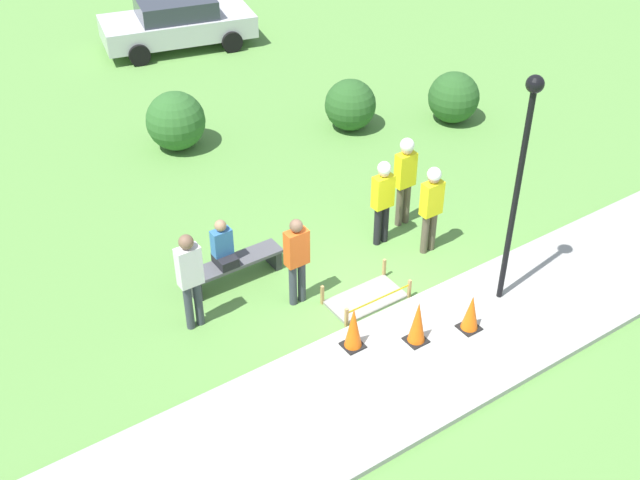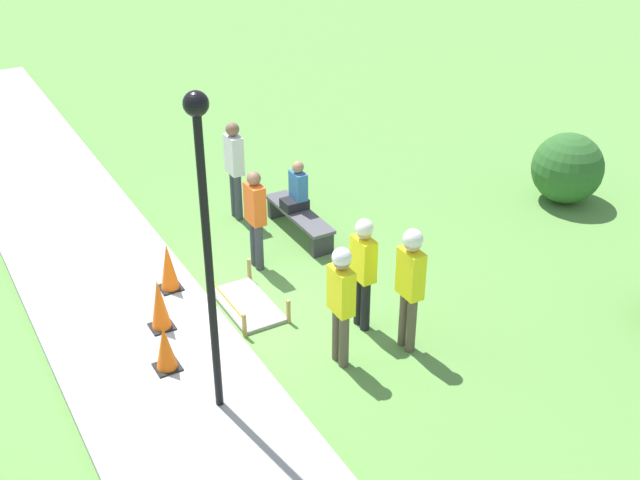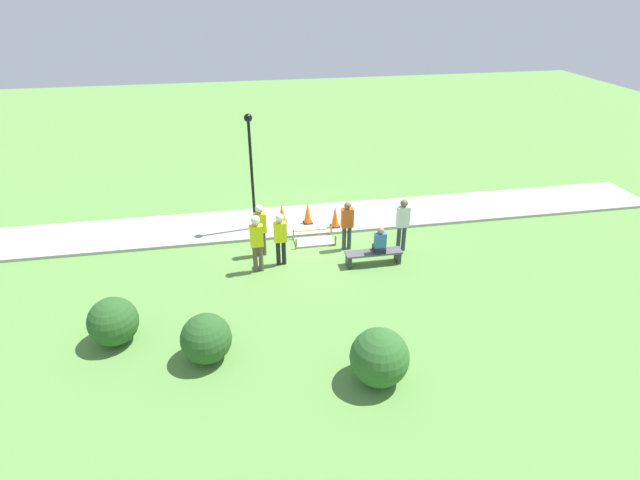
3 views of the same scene
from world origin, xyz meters
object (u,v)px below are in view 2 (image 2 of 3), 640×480
Objects in this scene: person_seated_on_bench at (297,190)px; traffic_cone_sidewalk_edge at (165,348)px; park_bench at (299,218)px; worker_supervisor at (410,278)px; traffic_cone_far_patch at (159,304)px; bystander_in_orange_shirt at (255,214)px; lamppost_near at (205,217)px; worker_assistant at (363,264)px; bystander_in_gray_shirt at (234,164)px; worker_trainee at (341,296)px; traffic_cone_near_patch at (168,267)px.

traffic_cone_sidewalk_edge is at bearing -51.91° from person_seated_on_bench.
park_bench is 3.77m from worker_supervisor.
bystander_in_orange_shirt is (-1.00, 2.03, 0.48)m from traffic_cone_far_patch.
lamppost_near is at bearing -40.06° from person_seated_on_bench.
traffic_cone_sidewalk_edge is 0.38× the size of park_bench.
bystander_in_orange_shirt is (-2.30, -0.60, -0.09)m from worker_assistant.
worker_supervisor is 4.84m from bystander_in_gray_shirt.
person_seated_on_bench is (-1.79, 3.21, 0.29)m from traffic_cone_far_patch.
bystander_in_gray_shirt is at bearing 138.31° from traffic_cone_far_patch.
worker_supervisor is at bearing 20.24° from worker_assistant.
bystander_in_orange_shirt is (-2.87, 0.12, -0.11)m from worker_trainee.
traffic_cone_far_patch is 0.20× the size of lamppost_near.
lamppost_near is at bearing -33.64° from bystander_in_orange_shirt.
park_bench is 1.54m from bystander_in_gray_shirt.
worker_supervisor is 0.81m from worker_assistant.
person_seated_on_bench is at bearing 128.09° from traffic_cone_sidewalk_edge.
traffic_cone_near_patch is at bearing -135.97° from worker_assistant.
worker_assistant is (3.09, -0.58, 0.27)m from person_seated_on_bench.
bystander_in_gray_shirt is 5.58m from lamppost_near.
traffic_cone_far_patch is 3.76m from bystander_in_gray_shirt.
bystander_in_gray_shirt reaches higher than park_bench.
traffic_cone_near_patch is 2.78m from park_bench.
traffic_cone_far_patch is 3.62m from worker_supervisor.
person_seated_on_bench reaches higher than traffic_cone_far_patch.
worker_trainee is (1.87, 1.91, 0.59)m from traffic_cone_far_patch.
lamppost_near is (4.72, -2.41, 1.73)m from bystander_in_gray_shirt.
bystander_in_gray_shirt reaches higher than traffic_cone_far_patch.
worker_supervisor is at bearing 5.16° from bystander_in_gray_shirt.
bystander_in_orange_shirt is at bearing 92.63° from traffic_cone_near_patch.
traffic_cone_near_patch is 3.72m from lamppost_near.
bystander_in_orange_shirt is at bearing -165.38° from worker_assistant.
traffic_cone_sidewalk_edge reaches higher than park_bench.
lamppost_near reaches higher than person_seated_on_bench.
worker_trainee is 2.88m from bystander_in_orange_shirt.
park_bench is at bearing 176.03° from worker_supervisor.
bystander_in_gray_shirt is (-1.77, 0.44, 0.09)m from bystander_in_orange_shirt.
worker_assistant reaches higher than park_bench.
traffic_cone_sidewalk_edge is 2.60m from lamppost_near.
traffic_cone_sidewalk_edge is 0.36× the size of worker_supervisor.
traffic_cone_far_patch is at bearing -27.28° from traffic_cone_near_patch.
park_bench is 0.96× the size of worker_supervisor.
worker_supervisor is at bearing -3.97° from park_bench.
park_bench is at bearing 118.72° from bystander_in_orange_shirt.
worker_assistant is at bearing 63.81° from traffic_cone_far_patch.
traffic_cone_near_patch is 2.00m from traffic_cone_sidewalk_edge.
traffic_cone_sidewalk_edge is 0.37× the size of bystander_in_gray_shirt.
person_seated_on_bench is 0.46× the size of worker_supervisor.
lamppost_near is (0.66, -2.56, 1.73)m from worker_assistant.
bystander_in_gray_shirt is (-1.15, -0.69, 0.75)m from park_bench.
lamppost_near is (-0.10, -2.84, 1.64)m from worker_supervisor.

